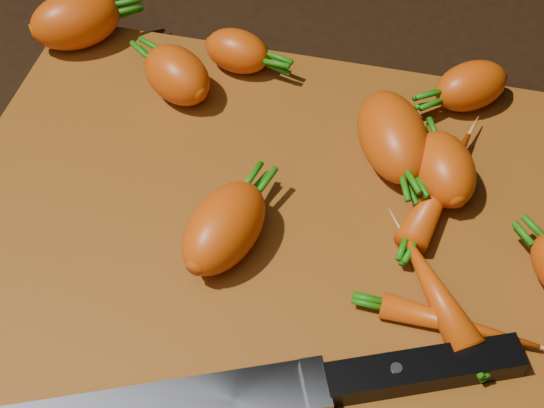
# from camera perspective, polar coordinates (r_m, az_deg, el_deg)

# --- Properties ---
(ground) EXTENTS (2.00, 2.00, 0.01)m
(ground) POSITION_cam_1_polar(r_m,az_deg,el_deg) (0.58, -0.22, -2.88)
(ground) COLOR black
(cutting_board) EXTENTS (0.50, 0.40, 0.01)m
(cutting_board) POSITION_cam_1_polar(r_m,az_deg,el_deg) (0.58, -0.23, -2.24)
(cutting_board) COLOR brown
(cutting_board) RESTS_ON ground
(carrot_0) EXTENTS (0.10, 0.09, 0.05)m
(carrot_0) POSITION_cam_1_polar(r_m,az_deg,el_deg) (0.73, -14.58, 13.25)
(carrot_0) COLOR #CF4405
(carrot_0) RESTS_ON cutting_board
(carrot_1) EXTENTS (0.08, 0.08, 0.05)m
(carrot_1) POSITION_cam_1_polar(r_m,az_deg,el_deg) (0.66, -7.17, 9.62)
(carrot_1) COLOR #CF4405
(carrot_1) RESTS_ON cutting_board
(carrot_2) EXTENTS (0.08, 0.10, 0.05)m
(carrot_2) POSITION_cam_1_polar(r_m,az_deg,el_deg) (0.60, 9.08, 5.05)
(carrot_2) COLOR #CF4405
(carrot_2) RESTS_ON cutting_board
(carrot_3) EXTENTS (0.07, 0.09, 0.05)m
(carrot_3) POSITION_cam_1_polar(r_m,az_deg,el_deg) (0.54, -3.61, -1.78)
(carrot_3) COLOR #CF4405
(carrot_3) RESTS_ON cutting_board
(carrot_4) EXTENTS (0.08, 0.07, 0.04)m
(carrot_4) POSITION_cam_1_polar(r_m,az_deg,el_deg) (0.67, 14.75, 8.60)
(carrot_4) COLOR #CF4405
(carrot_4) RESTS_ON cutting_board
(carrot_5) EXTENTS (0.07, 0.05, 0.04)m
(carrot_5) POSITION_cam_1_polar(r_m,az_deg,el_deg) (0.68, -2.63, 11.43)
(carrot_5) COLOR #CF4405
(carrot_5) RESTS_ON cutting_board
(carrot_7) EXTENTS (0.06, 0.13, 0.03)m
(carrot_7) POSITION_cam_1_polar(r_m,az_deg,el_deg) (0.59, 12.60, 1.31)
(carrot_7) COLOR #CF4405
(carrot_7) RESTS_ON cutting_board
(carrot_8) EXTENTS (0.11, 0.03, 0.02)m
(carrot_8) POSITION_cam_1_polar(r_m,az_deg,el_deg) (0.53, 13.92, -8.87)
(carrot_8) COLOR #CF4405
(carrot_8) RESTS_ON cutting_board
(carrot_9) EXTENTS (0.08, 0.10, 0.03)m
(carrot_9) POSITION_cam_1_polar(r_m,az_deg,el_deg) (0.54, 12.10, -6.27)
(carrot_9) COLOR #CF4405
(carrot_9) RESTS_ON cutting_board
(carrot_10) EXTENTS (0.07, 0.08, 0.05)m
(carrot_10) POSITION_cam_1_polar(r_m,az_deg,el_deg) (0.59, 12.77, 2.58)
(carrot_10) COLOR #CF4405
(carrot_10) RESTS_ON cutting_board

